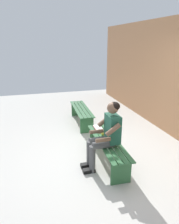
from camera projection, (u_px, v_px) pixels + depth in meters
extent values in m
cube|color=beige|center=(50.00, 145.00, 4.77)|extent=(10.00, 7.00, 0.04)
cube|color=#2D6038|center=(115.00, 140.00, 3.97)|extent=(1.63, 0.15, 0.02)
cube|color=#2D6038|center=(110.00, 141.00, 3.95)|extent=(1.63, 0.15, 0.02)
cube|color=#2D6038|center=(105.00, 141.00, 3.93)|extent=(1.63, 0.15, 0.02)
cube|color=#2D6038|center=(100.00, 142.00, 3.90)|extent=(1.63, 0.15, 0.02)
cube|color=#2D6038|center=(121.00, 173.00, 3.37)|extent=(0.04, 0.35, 0.43)
cube|color=#2D6038|center=(97.00, 136.00, 4.65)|extent=(0.04, 0.35, 0.43)
cube|color=#2D6038|center=(87.00, 108.00, 5.86)|extent=(1.58, 0.15, 0.02)
cube|color=#2D6038|center=(83.00, 109.00, 5.84)|extent=(1.58, 0.15, 0.02)
cube|color=#2D6038|center=(80.00, 109.00, 5.81)|extent=(1.58, 0.15, 0.02)
cube|color=#2D6038|center=(76.00, 109.00, 5.79)|extent=(1.58, 0.15, 0.02)
cube|color=#2D6038|center=(87.00, 125.00, 5.28)|extent=(0.04, 0.35, 0.43)
cube|color=#2D6038|center=(77.00, 109.00, 6.51)|extent=(0.04, 0.35, 0.43)
cube|color=#1E513D|center=(113.00, 128.00, 3.69)|extent=(0.34, 0.20, 0.50)
sphere|color=brown|center=(113.00, 108.00, 3.56)|extent=(0.20, 0.20, 0.20)
ellipsoid|color=black|center=(115.00, 106.00, 3.56)|extent=(0.20, 0.19, 0.15)
cylinder|color=#4C4C4C|center=(103.00, 145.00, 3.63)|extent=(0.13, 0.40, 0.13)
cylinder|color=#4C4C4C|center=(100.00, 140.00, 3.80)|extent=(0.13, 0.40, 0.13)
cylinder|color=#4C4C4C|center=(92.00, 159.00, 3.66)|extent=(0.11, 0.11, 0.52)
cube|color=black|center=(89.00, 171.00, 3.72)|extent=(0.10, 0.22, 0.07)
cylinder|color=#4C4C4C|center=(89.00, 154.00, 3.83)|extent=(0.11, 0.11, 0.52)
cube|color=black|center=(86.00, 165.00, 3.88)|extent=(0.10, 0.22, 0.07)
cylinder|color=brown|center=(113.00, 130.00, 3.45)|extent=(0.08, 0.28, 0.23)
cylinder|color=brown|center=(103.00, 140.00, 3.50)|extent=(0.07, 0.26, 0.07)
cylinder|color=brown|center=(104.00, 121.00, 3.83)|extent=(0.08, 0.28, 0.23)
cylinder|color=brown|center=(97.00, 132.00, 3.82)|extent=(0.07, 0.26, 0.07)
sphere|color=gold|center=(103.00, 134.00, 4.14)|extent=(0.08, 0.08, 0.08)
cube|color=white|center=(100.00, 131.00, 4.35)|extent=(0.21, 0.16, 0.02)
cube|color=white|center=(97.00, 127.00, 4.54)|extent=(0.21, 0.16, 0.02)
cube|color=red|center=(99.00, 129.00, 4.45)|extent=(0.42, 0.17, 0.01)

